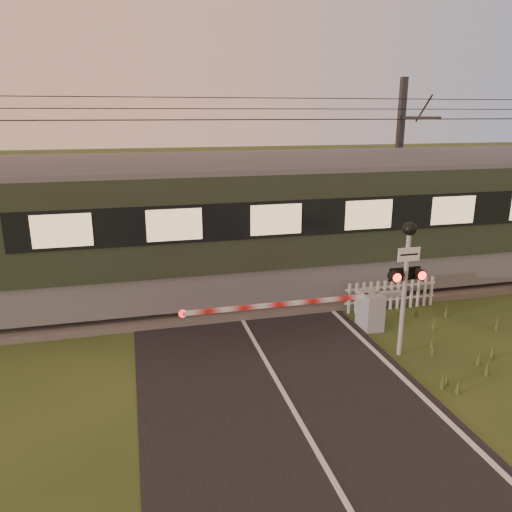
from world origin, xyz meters
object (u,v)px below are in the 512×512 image
object	(u,v)px
boom_gate	(361,309)
picket_fence	(391,295)
crossing_signal	(407,265)
catenary_mast	(398,172)

from	to	relation	value
boom_gate	picket_fence	distance (m)	1.83
crossing_signal	picket_fence	bearing A→B (deg)	65.40
crossing_signal	catenary_mast	xyz separation A→B (m)	(3.54, 6.83, 1.32)
boom_gate	catenary_mast	size ratio (longest dim) A/B	0.88
boom_gate	catenary_mast	distance (m)	7.10
crossing_signal	picket_fence	size ratio (longest dim) A/B	1.13
boom_gate	picket_fence	world-z (taller)	boom_gate
boom_gate	picket_fence	xyz separation A→B (m)	(1.49, 1.06, -0.09)
crossing_signal	catenary_mast	bearing A→B (deg)	62.60
crossing_signal	catenary_mast	world-z (taller)	catenary_mast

